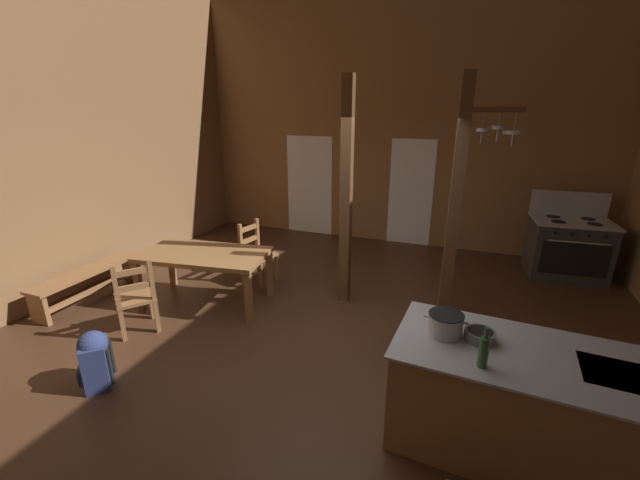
# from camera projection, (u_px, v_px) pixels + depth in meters

# --- Properties ---
(ground_plane) EXTENTS (8.53, 8.72, 0.10)m
(ground_plane) POSITION_uv_depth(u_px,v_px,m) (320.00, 346.00, 4.67)
(ground_plane) COLOR #422819
(wall_back) EXTENTS (8.53, 0.14, 4.66)m
(wall_back) POSITION_uv_depth(u_px,v_px,m) (396.00, 123.00, 7.48)
(wall_back) COLOR brown
(wall_back) RESTS_ON ground_plane
(wall_left) EXTENTS (0.14, 8.72, 4.66)m
(wall_left) POSITION_uv_depth(u_px,v_px,m) (41.00, 130.00, 5.22)
(wall_left) COLOR brown
(wall_left) RESTS_ON ground_plane
(glazed_door_back_left) EXTENTS (1.00, 0.01, 2.05)m
(glazed_door_back_left) POSITION_uv_depth(u_px,v_px,m) (309.00, 186.00, 8.41)
(glazed_door_back_left) COLOR white
(glazed_door_back_left) RESTS_ON ground_plane
(glazed_panel_back_right) EXTENTS (0.84, 0.01, 2.05)m
(glazed_panel_back_right) POSITION_uv_depth(u_px,v_px,m) (411.00, 193.00, 7.70)
(glazed_panel_back_right) COLOR white
(glazed_panel_back_right) RESTS_ON ground_plane
(kitchen_island) EXTENTS (2.22, 1.10, 0.89)m
(kitchen_island) POSITION_uv_depth(u_px,v_px,m) (535.00, 407.00, 3.04)
(kitchen_island) COLOR olive
(kitchen_island) RESTS_ON ground_plane
(stove_range) EXTENTS (1.20, 0.90, 1.32)m
(stove_range) POSITION_uv_depth(u_px,v_px,m) (568.00, 247.00, 6.35)
(stove_range) COLOR #323232
(stove_range) RESTS_ON ground_plane
(support_post_with_pot_rack) EXTENTS (0.73, 0.26, 3.01)m
(support_post_with_pot_rack) POSITION_uv_depth(u_px,v_px,m) (460.00, 195.00, 4.75)
(support_post_with_pot_rack) COLOR brown
(support_post_with_pot_rack) RESTS_ON ground_plane
(support_post_center) EXTENTS (0.14, 0.14, 3.01)m
(support_post_center) POSITION_uv_depth(u_px,v_px,m) (346.00, 196.00, 5.23)
(support_post_center) COLOR brown
(support_post_center) RESTS_ON ground_plane
(dining_table) EXTENTS (1.81, 1.12, 0.74)m
(dining_table) POSITION_uv_depth(u_px,v_px,m) (204.00, 259.00, 5.42)
(dining_table) COLOR olive
(dining_table) RESTS_ON ground_plane
(ladderback_chair_near_window) EXTENTS (0.62, 0.62, 0.95)m
(ladderback_chair_near_window) POSITION_uv_depth(u_px,v_px,m) (136.00, 298.00, 4.75)
(ladderback_chair_near_window) COLOR olive
(ladderback_chair_near_window) RESTS_ON ground_plane
(ladderback_chair_by_post) EXTENTS (0.52, 0.52, 0.95)m
(ladderback_chair_by_post) POSITION_uv_depth(u_px,v_px,m) (256.00, 253.00, 6.18)
(ladderback_chair_by_post) COLOR olive
(ladderback_chair_by_post) RESTS_ON ground_plane
(bench_along_left_wall) EXTENTS (0.38, 1.60, 0.44)m
(bench_along_left_wall) POSITION_uv_depth(u_px,v_px,m) (89.00, 279.00, 5.61)
(bench_along_left_wall) COLOR olive
(bench_along_left_wall) RESTS_ON ground_plane
(backpack) EXTENTS (0.39, 0.38, 0.60)m
(backpack) POSITION_uv_depth(u_px,v_px,m) (95.00, 358.00, 3.85)
(backpack) COLOR navy
(backpack) RESTS_ON ground_plane
(stockpot_on_counter) EXTENTS (0.35, 0.28, 0.18)m
(stockpot_on_counter) POSITION_uv_depth(u_px,v_px,m) (445.00, 324.00, 3.17)
(stockpot_on_counter) COLOR #A8AAB2
(stockpot_on_counter) RESTS_ON kitchen_island
(mixing_bowl_on_counter) EXTENTS (0.23, 0.23, 0.08)m
(mixing_bowl_on_counter) POSITION_uv_depth(u_px,v_px,m) (480.00, 335.00, 3.10)
(mixing_bowl_on_counter) COLOR slate
(mixing_bowl_on_counter) RESTS_ON kitchen_island
(bottle_tall_on_counter) EXTENTS (0.07, 0.07, 0.31)m
(bottle_tall_on_counter) POSITION_uv_depth(u_px,v_px,m) (484.00, 351.00, 2.76)
(bottle_tall_on_counter) COLOR #2D5638
(bottle_tall_on_counter) RESTS_ON kitchen_island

